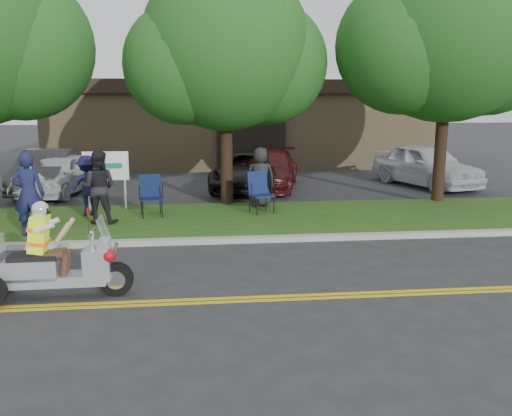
{
  "coord_description": "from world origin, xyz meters",
  "views": [
    {
      "loc": [
        -0.36,
        -8.76,
        3.21
      ],
      "look_at": [
        0.81,
        2.0,
        1.0
      ],
      "focal_mm": 38.0,
      "sensor_mm": 36.0,
      "label": 1
    }
  ],
  "objects": [
    {
      "name": "centerline_far",
      "position": [
        0.0,
        -0.42,
        0.01
      ],
      "size": [
        60.0,
        0.1,
        0.01
      ],
      "primitive_type": "cube",
      "color": "gold",
      "rests_on": "ground"
    },
    {
      "name": "parked_car_mid",
      "position": [
        1.5,
        10.11,
        0.66
      ],
      "size": [
        3.47,
        5.18,
        1.32
      ],
      "primitive_type": "imported",
      "rotation": [
        0.0,
        0.0,
        -0.29
      ],
      "color": "black",
      "rests_on": "ground"
    },
    {
      "name": "lawn_chair_a",
      "position": [
        -1.62,
        5.7,
        0.72
      ],
      "size": [
        0.67,
        0.69,
        1.09
      ],
      "rotation": [
        0.0,
        0.0,
        0.17
      ],
      "color": "black",
      "rests_on": "grass_verge"
    },
    {
      "name": "curb",
      "position": [
        0.0,
        3.05,
        0.06
      ],
      "size": [
        60.0,
        0.25,
        0.12
      ],
      "primitive_type": "cube",
      "color": "#A8A89E",
      "rests_on": "ground"
    },
    {
      "name": "grass_verge",
      "position": [
        0.0,
        5.2,
        0.06
      ],
      "size": [
        60.0,
        4.0,
        0.1
      ],
      "primitive_type": "cube",
      "color": "#234712",
      "rests_on": "ground"
    },
    {
      "name": "parked_car_far_right",
      "position": [
        8.0,
        10.23,
        0.78
      ],
      "size": [
        3.18,
        4.94,
        1.57
      ],
      "primitive_type": "imported",
      "rotation": [
        0.0,
        0.0,
        0.31
      ],
      "color": "silver",
      "rests_on": "ground"
    },
    {
      "name": "spectator_adult_right",
      "position": [
        -4.37,
        4.51,
        1.01
      ],
      "size": [
        1.09,
        0.51,
        1.81
      ],
      "primitive_type": "imported",
      "rotation": [
        0.0,
        0.0,
        3.08
      ],
      "color": "silver",
      "rests_on": "grass_verge"
    },
    {
      "name": "tree_mid",
      "position": [
        0.55,
        7.23,
        4.43
      ],
      "size": [
        5.88,
        4.8,
        7.05
      ],
      "color": "#332114",
      "rests_on": "ground"
    },
    {
      "name": "lawn_chair_b",
      "position": [
        1.33,
        5.81,
        0.74
      ],
      "size": [
        0.76,
        0.78,
        1.12
      ],
      "rotation": [
        0.0,
        0.0,
        0.35
      ],
      "color": "black",
      "rests_on": "grass_verge"
    },
    {
      "name": "centerline_near",
      "position": [
        0.0,
        -0.58,
        0.01
      ],
      "size": [
        60.0,
        0.1,
        0.01
      ],
      "primitive_type": "cube",
      "color": "gold",
      "rests_on": "ground"
    },
    {
      "name": "ground",
      "position": [
        0.0,
        0.0,
        0.0
      ],
      "size": [
        120.0,
        120.0,
        0.0
      ],
      "primitive_type": "plane",
      "color": "#28282B",
      "rests_on": "ground"
    },
    {
      "name": "spectator_chair_b",
      "position": [
        1.44,
        6.61,
        0.97
      ],
      "size": [
        0.89,
        0.62,
        1.73
      ],
      "primitive_type": "imported",
      "rotation": [
        0.0,
        0.0,
        3.23
      ],
      "color": "black",
      "rests_on": "grass_verge"
    },
    {
      "name": "parked_car_right",
      "position": [
        2.22,
        10.46,
        0.67
      ],
      "size": [
        2.9,
        4.91,
        1.34
      ],
      "primitive_type": "imported",
      "rotation": [
        0.0,
        0.0,
        -0.24
      ],
      "color": "#410F0F",
      "rests_on": "ground"
    },
    {
      "name": "commercial_building",
      "position": [
        2.0,
        18.98,
        2.01
      ],
      "size": [
        18.0,
        8.2,
        4.0
      ],
      "color": "#9E7F5B",
      "rests_on": "ground"
    },
    {
      "name": "parked_car_left",
      "position": [
        -5.5,
        10.35,
        0.73
      ],
      "size": [
        1.6,
        4.46,
        1.46
      ],
      "primitive_type": "imported",
      "rotation": [
        0.0,
        0.0,
        -0.01
      ],
      "color": "#29292B",
      "rests_on": "ground"
    },
    {
      "name": "business_sign",
      "position": [
        -2.9,
        6.6,
        1.26
      ],
      "size": [
        1.25,
        0.06,
        1.75
      ],
      "color": "silver",
      "rests_on": "ground"
    },
    {
      "name": "trike_scooter",
      "position": [
        -2.8,
        -0.1,
        0.56
      ],
      "size": [
        2.46,
        0.83,
        1.62
      ],
      "rotation": [
        0.0,
        0.0,
        0.02
      ],
      "color": "black",
      "rests_on": "ground"
    },
    {
      "name": "tree_right",
      "position": [
        7.06,
        7.03,
        5.03
      ],
      "size": [
        6.86,
        5.6,
        8.07
      ],
      "color": "#332114",
      "rests_on": "ground"
    },
    {
      "name": "spectator_adult_left",
      "position": [
        -4.18,
        3.79,
        1.07
      ],
      "size": [
        0.71,
        0.48,
        1.93
      ],
      "primitive_type": "imported",
      "rotation": [
        0.0,
        0.0,
        3.16
      ],
      "color": "#171C41",
      "rests_on": "grass_verge"
    },
    {
      "name": "spectator_adult_mid",
      "position": [
        -2.83,
        4.91,
        1.02
      ],
      "size": [
        0.98,
        0.81,
        1.83
      ],
      "primitive_type": "imported",
      "rotation": [
        0.0,
        0.0,
        3.01
      ],
      "color": "black",
      "rests_on": "grass_verge"
    },
    {
      "name": "parked_car_far_left",
      "position": [
        -5.0,
        9.93,
        0.69
      ],
      "size": [
        2.3,
        4.25,
        1.37
      ],
      "primitive_type": "imported",
      "rotation": [
        0.0,
        0.0,
        -0.18
      ],
      "color": "silver",
      "rests_on": "ground"
    },
    {
      "name": "spectator_chair_a",
      "position": [
        -3.29,
        5.92,
        0.91
      ],
      "size": [
        1.19,
        0.96,
        1.61
      ],
      "primitive_type": "imported",
      "rotation": [
        0.0,
        0.0,
        3.55
      ],
      "color": "#16163D",
      "rests_on": "grass_verge"
    }
  ]
}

